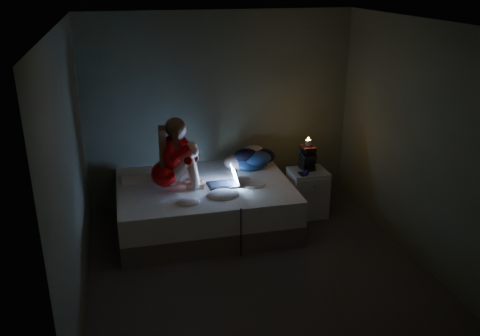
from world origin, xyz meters
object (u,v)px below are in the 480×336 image
object	(u,v)px
laptop	(223,175)
phone	(302,174)
woman	(165,154)
candle	(308,143)
bed	(205,206)
nightstand	(307,193)

from	to	relation	value
laptop	phone	size ratio (longest dim) A/B	2.71
phone	woman	bearing A→B (deg)	174.74
phone	laptop	bearing A→B (deg)	177.94
woman	candle	distance (m)	1.84
bed	phone	world-z (taller)	phone
laptop	candle	xyz separation A→B (m)	(1.16, 0.17, 0.27)
woman	candle	bearing A→B (deg)	6.09
phone	nightstand	bearing A→B (deg)	35.82
nightstand	bed	bearing A→B (deg)	-179.15
bed	woman	world-z (taller)	woman
bed	nightstand	xyz separation A→B (m)	(1.38, 0.03, 0.02)
bed	phone	size ratio (longest dim) A/B	15.17
bed	woman	bearing A→B (deg)	-179.27
bed	woman	size ratio (longest dim) A/B	2.40
woman	laptop	size ratio (longest dim) A/B	2.33
woman	candle	size ratio (longest dim) A/B	11.08
laptop	nightstand	xyz separation A→B (m)	(1.16, 0.12, -0.40)
woman	phone	world-z (taller)	woman
laptop	nightstand	world-z (taller)	laptop
bed	nightstand	size ratio (longest dim) A/B	3.39
laptop	phone	bearing A→B (deg)	-1.02
woman	laptop	xyz separation A→B (m)	(0.68, -0.08, -0.31)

